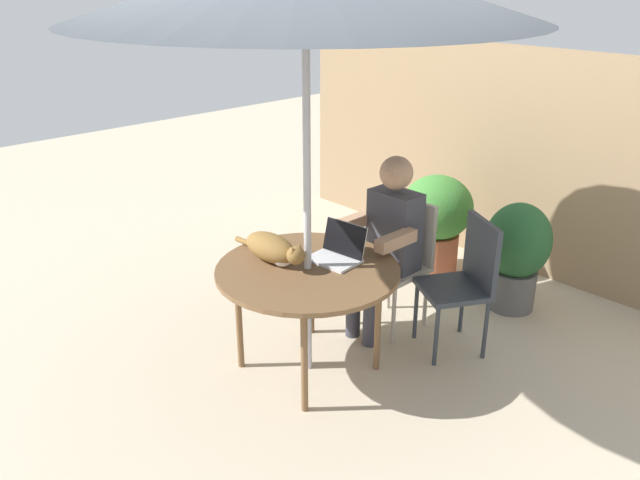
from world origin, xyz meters
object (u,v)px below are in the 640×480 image
at_px(patio_table, 308,276).
at_px(cat, 273,249).
at_px(chair_empty, 466,275).
at_px(potted_plant_by_chair, 517,251).
at_px(chair_occupied, 401,253).
at_px(potted_plant_near_fence, 436,217).
at_px(person_seated, 387,237).
at_px(laptop, 339,249).

height_order(patio_table, cat, cat).
height_order(patio_table, chair_empty, chair_empty).
distance_m(chair_empty, potted_plant_by_chair, 0.73).
xyz_separation_m(chair_occupied, potted_plant_near_fence, (-0.35, 0.86, -0.06)).
relative_size(chair_occupied, person_seated, 0.72).
relative_size(chair_empty, cat, 1.37).
bearing_deg(cat, laptop, 53.40).
xyz_separation_m(chair_empty, laptop, (-0.47, -0.68, 0.24)).
distance_m(laptop, potted_plant_near_fence, 1.57).
bearing_deg(chair_occupied, patio_table, -90.00).
xyz_separation_m(patio_table, potted_plant_by_chair, (0.44, 1.64, -0.19)).
relative_size(chair_occupied, laptop, 2.76).
xyz_separation_m(chair_empty, potted_plant_near_fence, (-0.85, 0.82, -0.06)).
height_order(potted_plant_near_fence, potted_plant_by_chair, potted_plant_near_fence).
distance_m(chair_empty, person_seated, 0.57).
distance_m(chair_occupied, potted_plant_near_fence, 0.93).
bearing_deg(person_seated, potted_plant_near_fence, 108.98).
relative_size(patio_table, potted_plant_near_fence, 1.35).
xyz_separation_m(laptop, cat, (-0.24, -0.32, 0.02)).
relative_size(chair_empty, person_seated, 0.72).
distance_m(chair_occupied, cat, 1.02).
height_order(cat, potted_plant_by_chair, cat).
bearing_deg(person_seated, chair_empty, 21.41).
bearing_deg(potted_plant_near_fence, cat, -85.54).
relative_size(chair_occupied, potted_plant_near_fence, 1.09).
bearing_deg(potted_plant_near_fence, patio_table, -78.56).
distance_m(person_seated, potted_plant_by_chair, 1.05).
relative_size(potted_plant_near_fence, potted_plant_by_chair, 1.00).
xyz_separation_m(cat, potted_plant_by_chair, (0.65, 1.73, -0.33)).
relative_size(laptop, potted_plant_near_fence, 0.40).
distance_m(patio_table, person_seated, 0.71).
height_order(chair_occupied, potted_plant_by_chair, chair_occupied).
bearing_deg(potted_plant_near_fence, person_seated, -71.02).
bearing_deg(laptop, person_seated, 93.81).
distance_m(cat, potted_plant_near_fence, 1.85).
distance_m(patio_table, chair_empty, 1.05).
height_order(chair_empty, person_seated, person_seated).
bearing_deg(potted_plant_near_fence, potted_plant_by_chair, -6.53).
distance_m(person_seated, cat, 0.83).
xyz_separation_m(potted_plant_near_fence, potted_plant_by_chair, (0.79, -0.09, -0.01)).
distance_m(chair_occupied, potted_plant_by_chair, 0.89).
bearing_deg(potted_plant_by_chair, laptop, -106.32).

